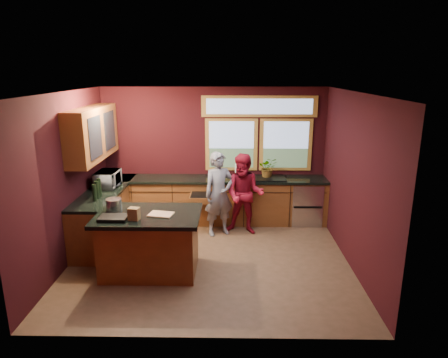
{
  "coord_description": "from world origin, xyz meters",
  "views": [
    {
      "loc": [
        0.34,
        -5.99,
        3.03
      ],
      "look_at": [
        0.23,
        0.4,
        1.27
      ],
      "focal_mm": 32.0,
      "sensor_mm": 36.0,
      "label": 1
    }
  ],
  "objects_px": {
    "island": "(150,242)",
    "person_grey": "(219,194)",
    "person_red": "(245,194)",
    "stock_pot": "(114,204)",
    "cutting_board": "(161,214)"
  },
  "relations": [
    {
      "from": "person_grey",
      "to": "person_red",
      "type": "bearing_deg",
      "value": -16.25
    },
    {
      "from": "person_grey",
      "to": "person_red",
      "type": "xyz_separation_m",
      "value": [
        0.48,
        0.07,
        -0.02
      ]
    },
    {
      "from": "island",
      "to": "person_red",
      "type": "bearing_deg",
      "value": 45.93
    },
    {
      "from": "cutting_board",
      "to": "stock_pot",
      "type": "distance_m",
      "value": 0.78
    },
    {
      "from": "person_red",
      "to": "stock_pot",
      "type": "distance_m",
      "value": 2.49
    },
    {
      "from": "person_red",
      "to": "island",
      "type": "bearing_deg",
      "value": -121.61
    },
    {
      "from": "cutting_board",
      "to": "stock_pot",
      "type": "height_order",
      "value": "stock_pot"
    },
    {
      "from": "cutting_board",
      "to": "island",
      "type": "bearing_deg",
      "value": 165.96
    },
    {
      "from": "person_grey",
      "to": "person_red",
      "type": "relative_size",
      "value": 1.03
    },
    {
      "from": "person_red",
      "to": "person_grey",
      "type": "bearing_deg",
      "value": -159.59
    },
    {
      "from": "person_grey",
      "to": "person_red",
      "type": "distance_m",
      "value": 0.48
    },
    {
      "from": "island",
      "to": "cutting_board",
      "type": "height_order",
      "value": "cutting_board"
    },
    {
      "from": "stock_pot",
      "to": "island",
      "type": "bearing_deg",
      "value": -15.26
    },
    {
      "from": "island",
      "to": "person_grey",
      "type": "relative_size",
      "value": 0.98
    },
    {
      "from": "person_red",
      "to": "cutting_board",
      "type": "height_order",
      "value": "person_red"
    }
  ]
}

